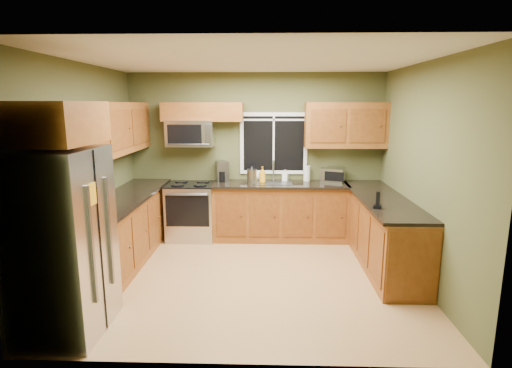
# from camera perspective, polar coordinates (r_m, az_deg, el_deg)

# --- Properties ---
(floor) EXTENTS (4.20, 4.20, 0.00)m
(floor) POSITION_cam_1_polar(r_m,az_deg,el_deg) (5.33, -0.67, -12.97)
(floor) COLOR #B2824E
(floor) RESTS_ON ground
(ceiling) EXTENTS (4.20, 4.20, 0.00)m
(ceiling) POSITION_cam_1_polar(r_m,az_deg,el_deg) (4.88, -0.75, 17.29)
(ceiling) COLOR white
(ceiling) RESTS_ON back_wall
(back_wall) EXTENTS (4.20, 0.00, 4.20)m
(back_wall) POSITION_cam_1_polar(r_m,az_deg,el_deg) (6.71, -0.05, 4.12)
(back_wall) COLOR #4C502B
(back_wall) RESTS_ON ground
(front_wall) EXTENTS (4.20, 0.00, 4.20)m
(front_wall) POSITION_cam_1_polar(r_m,az_deg,el_deg) (3.17, -2.09, -4.11)
(front_wall) COLOR #4C502B
(front_wall) RESTS_ON ground
(left_wall) EXTENTS (0.00, 3.60, 3.60)m
(left_wall) POSITION_cam_1_polar(r_m,az_deg,el_deg) (5.44, -23.41, 1.47)
(left_wall) COLOR #4C502B
(left_wall) RESTS_ON ground
(right_wall) EXTENTS (0.00, 3.60, 3.60)m
(right_wall) POSITION_cam_1_polar(r_m,az_deg,el_deg) (5.27, 22.74, 1.25)
(right_wall) COLOR #4C502B
(right_wall) RESTS_ON ground
(window) EXTENTS (1.12, 0.03, 1.02)m
(window) POSITION_cam_1_polar(r_m,az_deg,el_deg) (6.66, 2.54, 5.82)
(window) COLOR white
(window) RESTS_ON back_wall
(base_cabinets_left) EXTENTS (0.60, 2.65, 0.90)m
(base_cabinets_left) POSITION_cam_1_polar(r_m,az_deg,el_deg) (5.95, -18.17, -6.27)
(base_cabinets_left) COLOR brown
(base_cabinets_left) RESTS_ON ground
(countertop_left) EXTENTS (0.65, 2.65, 0.04)m
(countertop_left) POSITION_cam_1_polar(r_m,az_deg,el_deg) (5.82, -18.22, -1.87)
(countertop_left) COLOR black
(countertop_left) RESTS_ON base_cabinets_left
(base_cabinets_back) EXTENTS (2.17, 0.60, 0.90)m
(base_cabinets_back) POSITION_cam_1_polar(r_m,az_deg,el_deg) (6.59, 3.49, -4.02)
(base_cabinets_back) COLOR brown
(base_cabinets_back) RESTS_ON ground
(countertop_back) EXTENTS (2.17, 0.65, 0.04)m
(countertop_back) POSITION_cam_1_polar(r_m,az_deg,el_deg) (6.46, 3.54, -0.05)
(countertop_back) COLOR black
(countertop_back) RESTS_ON base_cabinets_back
(base_cabinets_peninsula) EXTENTS (0.60, 2.52, 0.90)m
(base_cabinets_peninsula) POSITION_cam_1_polar(r_m,az_deg,el_deg) (5.89, 17.46, -6.42)
(base_cabinets_peninsula) COLOR brown
(base_cabinets_peninsula) RESTS_ON ground
(countertop_peninsula) EXTENTS (0.65, 2.50, 0.04)m
(countertop_peninsula) POSITION_cam_1_polar(r_m,az_deg,el_deg) (5.77, 17.47, -1.95)
(countertop_peninsula) COLOR black
(countertop_peninsula) RESTS_ON base_cabinets_peninsula
(upper_cabinets_left) EXTENTS (0.33, 2.65, 0.72)m
(upper_cabinets_left) POSITION_cam_1_polar(r_m,az_deg,el_deg) (5.75, -20.32, 7.32)
(upper_cabinets_left) COLOR brown
(upper_cabinets_left) RESTS_ON left_wall
(upper_cabinets_back_left) EXTENTS (1.30, 0.33, 0.30)m
(upper_cabinets_back_left) POSITION_cam_1_polar(r_m,az_deg,el_deg) (6.57, -7.64, 10.17)
(upper_cabinets_back_left) COLOR brown
(upper_cabinets_back_left) RESTS_ON back_wall
(upper_cabinets_back_right) EXTENTS (1.30, 0.33, 0.72)m
(upper_cabinets_back_right) POSITION_cam_1_polar(r_m,az_deg,el_deg) (6.61, 12.70, 8.18)
(upper_cabinets_back_right) COLOR brown
(upper_cabinets_back_right) RESTS_ON back_wall
(upper_cabinet_over_fridge) EXTENTS (0.72, 0.90, 0.38)m
(upper_cabinet_over_fridge) POSITION_cam_1_polar(r_m,az_deg,el_deg) (4.05, -27.26, 7.77)
(upper_cabinet_over_fridge) COLOR brown
(upper_cabinet_over_fridge) RESTS_ON left_wall
(refrigerator) EXTENTS (0.74, 0.90, 1.80)m
(refrigerator) POSITION_cam_1_polar(r_m,az_deg,el_deg) (4.25, -25.86, -7.56)
(refrigerator) COLOR #B7B7BC
(refrigerator) RESTS_ON ground
(range) EXTENTS (0.76, 0.69, 0.94)m
(range) POSITION_cam_1_polar(r_m,az_deg,el_deg) (6.67, -9.21, -3.79)
(range) COLOR #B7B7BC
(range) RESTS_ON ground
(microwave) EXTENTS (0.76, 0.41, 0.42)m
(microwave) POSITION_cam_1_polar(r_m,az_deg,el_deg) (6.59, -9.34, 7.16)
(microwave) COLOR #B7B7BC
(microwave) RESTS_ON back_wall
(sink) EXTENTS (0.60, 0.42, 0.36)m
(sink) POSITION_cam_1_polar(r_m,az_deg,el_deg) (6.46, 2.52, 0.26)
(sink) COLOR slate
(sink) RESTS_ON countertop_back
(toaster_oven) EXTENTS (0.44, 0.40, 0.23)m
(toaster_oven) POSITION_cam_1_polar(r_m,az_deg,el_deg) (6.65, 10.92, 1.27)
(toaster_oven) COLOR #B7B7BC
(toaster_oven) RESTS_ON countertop_back
(coffee_maker) EXTENTS (0.26, 0.30, 0.33)m
(coffee_maker) POSITION_cam_1_polar(r_m,az_deg,el_deg) (6.63, -4.86, 1.74)
(coffee_maker) COLOR slate
(coffee_maker) RESTS_ON countertop_back
(kettle) EXTENTS (0.19, 0.19, 0.28)m
(kettle) POSITION_cam_1_polar(r_m,az_deg,el_deg) (6.40, -0.60, 1.23)
(kettle) COLOR #B7B7BC
(kettle) RESTS_ON countertop_back
(paper_towel_roll) EXTENTS (0.11, 0.11, 0.28)m
(paper_towel_roll) POSITION_cam_1_polar(r_m,az_deg,el_deg) (6.66, 7.27, 1.51)
(paper_towel_roll) COLOR white
(paper_towel_roll) RESTS_ON countertop_back
(soap_bottle_a) EXTENTS (0.13, 0.13, 0.26)m
(soap_bottle_a) POSITION_cam_1_polar(r_m,az_deg,el_deg) (6.45, 0.93, 1.33)
(soap_bottle_a) COLOR orange
(soap_bottle_a) RESTS_ON countertop_back
(soap_bottle_b) EXTENTS (0.11, 0.11, 0.18)m
(soap_bottle_b) POSITION_cam_1_polar(r_m,az_deg,el_deg) (6.65, 4.19, 1.27)
(soap_bottle_b) COLOR white
(soap_bottle_b) RESTS_ON countertop_back
(soap_bottle_c) EXTENTS (0.17, 0.17, 0.18)m
(soap_bottle_c) POSITION_cam_1_polar(r_m,az_deg,el_deg) (6.66, -0.08, 1.29)
(soap_bottle_c) COLOR white
(soap_bottle_c) RESTS_ON countertop_back
(cordless_phone) EXTENTS (0.12, 0.12, 0.21)m
(cordless_phone) POSITION_cam_1_polar(r_m,az_deg,el_deg) (5.10, 16.99, -2.66)
(cordless_phone) COLOR black
(cordless_phone) RESTS_ON countertop_peninsula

